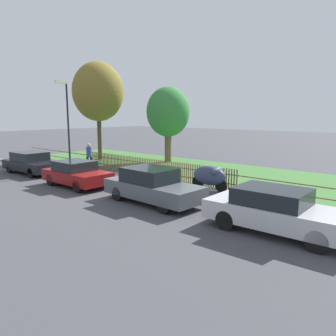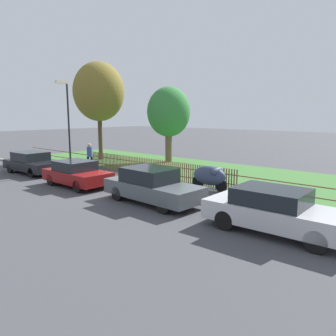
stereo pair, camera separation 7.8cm
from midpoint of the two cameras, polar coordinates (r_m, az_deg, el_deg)
ground_plane at (r=17.58m, az=-10.22°, el=-2.88°), size 120.00×120.00×0.00m
kerb_stone at (r=17.63m, az=-9.97°, el=-2.64°), size 29.19×0.20×0.12m
grass_strip at (r=22.51m, az=3.64°, el=-0.05°), size 29.19×7.71×0.01m
park_fence at (r=19.54m, az=-3.19°, el=0.07°), size 29.19×0.05×1.06m
parked_car_silver_hatchback at (r=22.21m, az=-22.78°, el=0.86°), size 4.28×1.95×1.35m
parked_car_black_saloon at (r=17.49m, az=-15.79°, el=-0.93°), size 3.87×1.83×1.31m
parked_car_navy_estate at (r=13.74m, az=-2.95°, el=-3.08°), size 4.52×1.93×1.46m
parked_car_red_compact at (r=10.83m, az=18.16°, el=-7.02°), size 4.54×1.90×1.41m
covered_motorcycle at (r=16.10m, az=7.21°, el=-1.31°), size 1.98×0.94×1.19m
tree_nearest_kerb at (r=27.30m, az=-12.16°, el=12.83°), size 4.06×4.06×7.78m
tree_behind_motorcycle at (r=25.33m, az=-0.08°, el=9.67°), size 3.30×3.30×5.75m
pedestrian_near_fence at (r=22.50m, az=-13.67°, el=2.24°), size 0.47×0.47×1.76m
street_lamp at (r=21.23m, az=-17.38°, el=8.64°), size 0.20×0.79×5.67m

